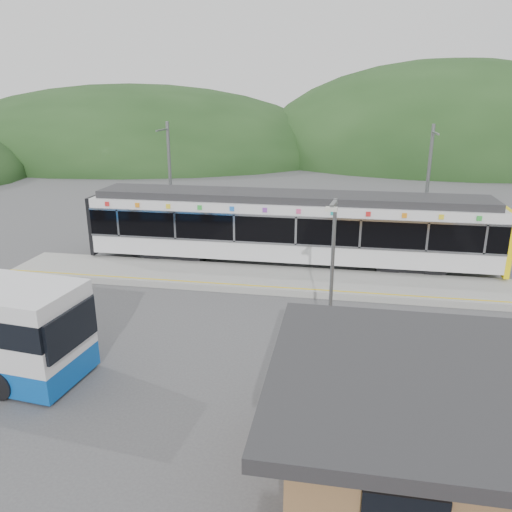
# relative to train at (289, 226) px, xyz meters

# --- Properties ---
(ground) EXTENTS (120.00, 120.00, 0.00)m
(ground) POSITION_rel_train_xyz_m (-0.12, -6.00, -2.06)
(ground) COLOR #4C4C4F
(ground) RESTS_ON ground
(hills) EXTENTS (146.00, 149.00, 26.00)m
(hills) POSITION_rel_train_xyz_m (6.07, -0.71, -2.06)
(hills) COLOR #1E3D19
(hills) RESTS_ON ground
(platform) EXTENTS (26.00, 3.20, 0.30)m
(platform) POSITION_rel_train_xyz_m (-0.12, -2.70, -1.91)
(platform) COLOR #9E9E99
(platform) RESTS_ON ground
(yellow_line) EXTENTS (26.00, 0.10, 0.01)m
(yellow_line) POSITION_rel_train_xyz_m (-0.12, -4.00, -1.76)
(yellow_line) COLOR yellow
(yellow_line) RESTS_ON platform
(train) EXTENTS (20.44, 3.01, 3.74)m
(train) POSITION_rel_train_xyz_m (0.00, 0.00, 0.00)
(train) COLOR black
(train) RESTS_ON ground
(catenary_mast_west) EXTENTS (0.18, 1.80, 7.00)m
(catenary_mast_west) POSITION_rel_train_xyz_m (-7.12, 2.56, 1.58)
(catenary_mast_west) COLOR slate
(catenary_mast_west) RESTS_ON ground
(catenary_mast_east) EXTENTS (0.18, 1.80, 7.00)m
(catenary_mast_east) POSITION_rel_train_xyz_m (6.88, 2.56, 1.58)
(catenary_mast_east) COLOR slate
(catenary_mast_east) RESTS_ON ground
(station_shelter) EXTENTS (9.20, 6.20, 3.00)m
(station_shelter) POSITION_rel_train_xyz_m (5.88, -15.00, -0.51)
(station_shelter) COLOR brown
(station_shelter) RESTS_ON ground
(lamp_post) EXTENTS (0.37, 0.97, 5.33)m
(lamp_post) POSITION_rel_train_xyz_m (2.39, -9.11, 1.13)
(lamp_post) COLOR slate
(lamp_post) RESTS_ON ground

